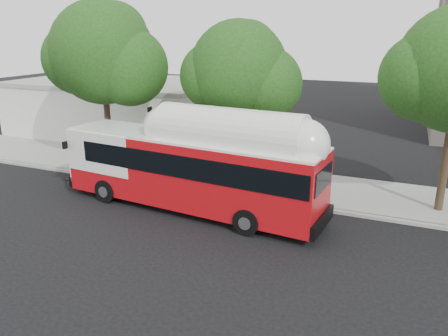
% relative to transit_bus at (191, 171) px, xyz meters
% --- Properties ---
extents(ground, '(120.00, 120.00, 0.00)m').
position_rel_transit_bus_xyz_m(ground, '(1.67, -1.77, -1.86)').
color(ground, black).
rests_on(ground, ground).
extents(sidewalk, '(60.00, 5.00, 0.15)m').
position_rel_transit_bus_xyz_m(sidewalk, '(1.67, 4.73, -1.78)').
color(sidewalk, gray).
rests_on(sidewalk, ground).
extents(curb_strip, '(60.00, 0.30, 0.15)m').
position_rel_transit_bus_xyz_m(curb_strip, '(1.67, 2.13, -1.78)').
color(curb_strip, gray).
rests_on(curb_strip, ground).
extents(red_curb_segment, '(10.00, 0.32, 0.16)m').
position_rel_transit_bus_xyz_m(red_curb_segment, '(-1.33, 2.13, -1.78)').
color(red_curb_segment, maroon).
rests_on(red_curb_segment, ground).
extents(street_tree_left, '(6.67, 5.80, 9.74)m').
position_rel_transit_bus_xyz_m(street_tree_left, '(-6.86, 3.79, 4.75)').
color(street_tree_left, '#2D2116').
rests_on(street_tree_left, ground).
extents(street_tree_mid, '(5.75, 5.00, 8.62)m').
position_rel_transit_bus_xyz_m(street_tree_mid, '(1.07, 4.29, 4.05)').
color(street_tree_mid, '#2D2116').
rests_on(street_tree_mid, ground).
extents(low_commercial_bldg, '(16.20, 10.20, 4.25)m').
position_rel_transit_bus_xyz_m(low_commercial_bldg, '(-12.33, 12.23, 0.30)').
color(low_commercial_bldg, silver).
rests_on(low_commercial_bldg, ground).
extents(transit_bus, '(13.60, 3.94, 3.97)m').
position_rel_transit_bus_xyz_m(transit_bus, '(0.00, 0.00, 0.00)').
color(transit_bus, '#B30C12').
rests_on(transit_bus, ground).
extents(signal_pole, '(0.12, 0.40, 4.23)m').
position_rel_transit_bus_xyz_m(signal_pole, '(-3.55, 2.36, 0.31)').
color(signal_pole, red).
rests_on(signal_pole, ground).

